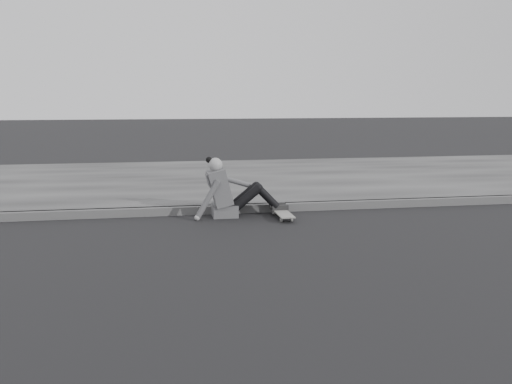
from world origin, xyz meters
TOP-DOWN VIEW (x-y plane):
  - ground at (0.00, 0.00)m, footprint 80.00×80.00m
  - curb at (0.00, 2.58)m, footprint 24.00×0.16m
  - sidewalk at (0.00, 5.60)m, footprint 24.00×6.00m
  - skateboard at (-1.14, 2.08)m, footprint 0.20×0.78m
  - seated_woman at (-1.88, 2.33)m, footprint 1.38×0.46m

SIDE VIEW (x-z plane):
  - ground at x=0.00m, z-range 0.00..0.00m
  - curb at x=0.00m, z-range 0.00..0.12m
  - sidewalk at x=0.00m, z-range 0.00..0.12m
  - skateboard at x=-1.14m, z-range 0.03..0.12m
  - seated_woman at x=-1.88m, z-range -0.08..0.80m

